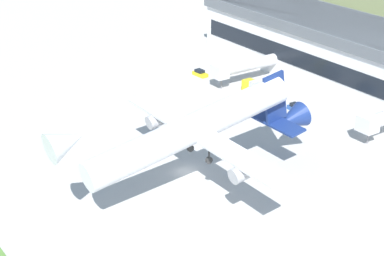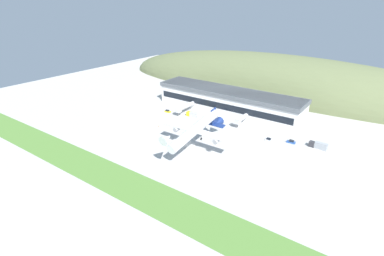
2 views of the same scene
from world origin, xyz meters
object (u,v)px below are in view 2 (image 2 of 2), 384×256
Objects in this scene: terminal_building at (228,99)px; service_car_0 at (291,142)px; service_car_2 at (269,140)px; service_car_1 at (209,119)px; traffic_cone_1 at (158,126)px; jetway_0 at (184,107)px; jetway_1 at (241,119)px; cargo_airplane at (196,130)px; service_car_3 at (168,111)px; traffic_cone_0 at (188,131)px; box_truck at (318,145)px; fuel_truck at (193,114)px.

service_car_0 is at bearing -24.49° from terminal_building.
service_car_1 is at bearing 171.50° from service_car_2.
traffic_cone_1 is (-57.16, -18.33, -0.35)m from service_car_2.
jetway_0 is 1.38× the size of jetway_1.
service_car_1 is (-15.40, 35.36, -9.95)m from cargo_airplane.
service_car_2 is 67.73m from service_car_3.
cargo_airplane reaches higher than service_car_1.
traffic_cone_0 is at bearing -92.29° from terminal_building.
jetway_1 is 1.45× the size of box_truck.
terminal_building is 28.04m from jetway_0.
jetway_1 is 23.06m from service_car_2.
terminal_building is at bearing 155.51° from service_car_0.
jetway_0 is 4.22× the size of service_car_3.
jetway_1 reaches higher than fuel_truck.
terminal_building reaches higher than fuel_truck.
jetway_1 is at bearing 10.98° from service_car_1.
jetway_1 is 43.10m from box_truck.
service_car_0 reaches higher than traffic_cone_1.
service_car_2 is at bearing -155.75° from service_car_0.
service_car_2 is at bearing -6.87° from jetway_0.
traffic_cone_0 is at bearing -49.14° from jetway_0.
box_truck is 14.77× the size of traffic_cone_1.
jetway_1 is 3.07× the size of service_car_3.
fuel_truck is at bearing 179.25° from service_car_0.
box_truck reaches higher than service_car_0.
service_car_2 is at bearing -8.50° from service_car_1.
cargo_airplane reaches higher than service_car_2.
traffic_cone_0 is at bearing -91.44° from service_car_1.
fuel_truck reaches higher than service_car_0.
terminal_building is 21.64m from service_car_1.
service_car_3 is (-43.74, 31.74, -9.98)m from cargo_airplane.
traffic_cone_1 is (-17.81, -24.21, -0.36)m from service_car_1.
terminal_building reaches higher than service_car_3.
service_car_1 is 28.57m from service_car_3.
jetway_0 is 4.05× the size of service_car_0.
fuel_truck reaches higher than traffic_cone_1.
jetway_0 reaches higher than service_car_3.
traffic_cone_0 is (-15.91, 15.23, -10.31)m from cargo_airplane.
service_car_1 is 39.79m from service_car_2.
fuel_truck is at bearing -120.15° from terminal_building.
service_car_2 is 6.42× the size of traffic_cone_0.
box_truck is at bearing -18.44° from terminal_building.
service_car_3 is at bearing -178.40° from service_car_0.
jetway_0 is at bearing 173.13° from service_car_2.
fuel_truck is 22.20m from traffic_cone_0.
service_car_3 is 6.97× the size of traffic_cone_1.
service_car_0 is at bearing -1.70° from service_car_1.
service_car_1 is at bearing 88.56° from traffic_cone_0.
service_car_0 is at bearing 24.25° from service_car_2.
jetway_0 is 80.45m from box_truck.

